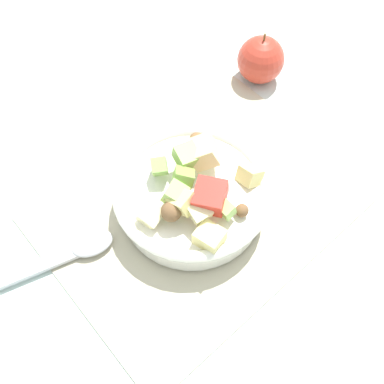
% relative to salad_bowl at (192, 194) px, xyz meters
% --- Properties ---
extents(ground_plane, '(2.40, 2.40, 0.00)m').
position_rel_salad_bowl_xyz_m(ground_plane, '(-0.01, 0.00, -0.04)').
color(ground_plane, silver).
extents(placemat, '(0.43, 0.32, 0.01)m').
position_rel_salad_bowl_xyz_m(placemat, '(-0.01, 0.00, -0.04)').
color(placemat, '#BCB299').
rests_on(placemat, ground_plane).
extents(salad_bowl, '(0.21, 0.21, 0.10)m').
position_rel_salad_bowl_xyz_m(salad_bowl, '(0.00, 0.00, 0.00)').
color(salad_bowl, white).
rests_on(salad_bowl, placemat).
extents(serving_spoon, '(0.24, 0.09, 0.01)m').
position_rel_salad_bowl_xyz_m(serving_spoon, '(0.19, -0.06, -0.03)').
color(serving_spoon, '#B7B7BC').
rests_on(serving_spoon, placemat).
extents(whole_apple, '(0.08, 0.08, 0.09)m').
position_rel_salad_bowl_xyz_m(whole_apple, '(-0.26, -0.12, 0.00)').
color(whole_apple, '#BC3828').
rests_on(whole_apple, ground_plane).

